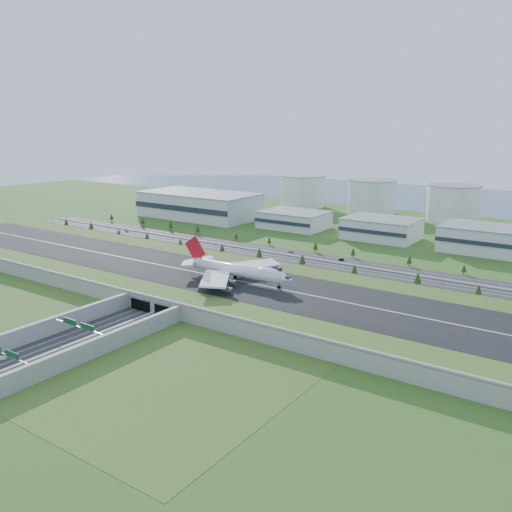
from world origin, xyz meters
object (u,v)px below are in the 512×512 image
Objects in this scene: car_0 at (91,328)px; car_2 at (118,334)px; car_1 at (1,358)px; car_4 at (127,231)px; car_5 at (341,259)px; car_7 at (290,251)px; fuel_tank_a at (303,191)px; boeing_747 at (237,270)px; car_3 at (13,376)px.

car_0 is 0.70× the size of car_2.
car_0 is 43.51m from car_1.
car_4 is (-180.94, 169.45, -0.09)m from car_2.
car_5 is 42.24m from car_7.
car_7 is (107.94, -205.20, -16.70)m from fuel_tank_a.
boeing_747 is 132.68m from car_3.
car_5 is at bearing 81.19° from boeing_747.
car_2 is at bearing -96.66° from boeing_747.
car_7 is (-3.54, 186.94, -0.05)m from car_0.
car_0 is at bearing 100.02° from car_1.
car_2 is (17.26, 1.19, 0.12)m from car_0.
car_3 reaches higher than car_7.
car_0 is (111.48, -392.14, -16.65)m from fuel_tank_a.
car_5 is (38.70, 186.46, -0.05)m from car_0.
car_1 is (109.11, -435.59, -16.62)m from fuel_tank_a.
fuel_tank_a is 338.85m from boeing_747.
car_4 is 1.09× the size of car_5.
car_3 reaches higher than car_1.
car_0 is 186.97m from car_7.
boeing_747 is 82.23m from car_2.
car_7 is (-42.24, 0.48, -0.00)m from car_5.
fuel_tank_a reaches higher than car_5.
car_5 is at bearing -72.59° from car_3.
fuel_tank_a reaches higher than car_1.
car_7 is at bearing -115.54° from car_5.
car_4 reaches higher than car_0.
car_5 is at bearing -74.30° from car_2.
fuel_tank_a is 449.36m from car_1.
boeing_747 is 106.30m from car_5.
car_4 is (-52.20, -221.50, -16.61)m from fuel_tank_a.
fuel_tank_a reaches higher than car_7.
car_4 is (-161.31, 214.09, 0.01)m from car_1.
car_4 reaches higher than car_1.
car_1 is 20.31m from car_3.
boeing_747 is 17.80× the size of car_5.
fuel_tank_a is at bearing -49.48° from car_2.
car_0 is at bearing -108.16° from boeing_747.
car_2 reaches higher than car_5.
car_4 is 202.99m from car_5.
car_0 is 52.60m from car_3.
car_1 is 48.76m from car_2.
car_1 is at bearing -123.57° from car_4.
car_7 is at bearing -62.38° from car_3.
boeing_747 is at bearing -66.27° from fuel_tank_a.
car_0 is 236.45m from car_4.
fuel_tank_a is at bearing 6.17° from car_4.
car_0 is at bearing -48.55° from car_3.
car_1 is 230.39m from car_7.
car_5 is (41.06, 229.91, -0.08)m from car_1.
car_0 is at bearing -36.62° from car_5.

